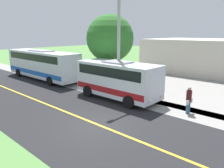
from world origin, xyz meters
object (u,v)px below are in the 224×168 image
(pedestrian_with_bags, at_px, (189,99))
(tree_curbside, at_px, (110,39))
(street_light_pole, at_px, (118,38))
(transit_bus_rear, at_px, (42,63))
(shuttle_bus_front, at_px, (118,78))

(pedestrian_with_bags, height_order, tree_curbside, tree_curbside)
(street_light_pole, bearing_deg, transit_bus_rear, -87.96)
(shuttle_bus_front, bearing_deg, transit_bus_rear, -89.76)
(shuttle_bus_front, height_order, pedestrian_with_bags, shuttle_bus_front)
(transit_bus_rear, height_order, street_light_pole, street_light_pole)
(pedestrian_with_bags, distance_m, tree_curbside, 9.83)
(transit_bus_rear, relative_size, pedestrian_with_bags, 6.18)
(street_light_pole, distance_m, tree_curbside, 4.02)
(pedestrian_with_bags, distance_m, street_light_pole, 6.82)
(street_light_pole, bearing_deg, tree_curbside, -128.77)
(street_light_pole, xyz_separation_m, tree_curbside, (-2.52, -3.14, -0.12))
(shuttle_bus_front, bearing_deg, street_light_pole, -136.52)
(transit_bus_rear, relative_size, street_light_pole, 1.30)
(tree_curbside, bearing_deg, street_light_pole, 51.23)
(transit_bus_rear, bearing_deg, pedestrian_with_bags, 92.22)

